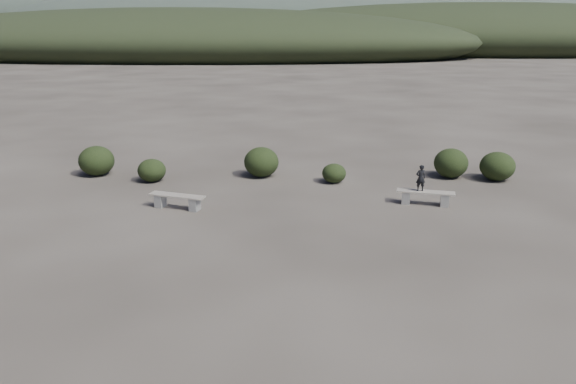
{
  "coord_description": "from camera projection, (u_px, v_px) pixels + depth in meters",
  "views": [
    {
      "loc": [
        -0.03,
        -12.89,
        6.06
      ],
      "look_at": [
        -0.72,
        3.5,
        1.1
      ],
      "focal_mm": 35.0,
      "sensor_mm": 36.0,
      "label": 1
    }
  ],
  "objects": [
    {
      "name": "shrub_e",
      "position": [
        497.0,
        166.0,
        22.36
      ],
      "size": [
        1.38,
        1.38,
        1.15
      ],
      "primitive_type": "ellipsoid",
      "color": "black",
      "rests_on": "ground"
    },
    {
      "name": "ground",
      "position": [
        311.0,
        274.0,
        14.08
      ],
      "size": [
        1200.0,
        1200.0,
        0.0
      ],
      "primitive_type": "plane",
      "color": "#322C27",
      "rests_on": "ground"
    },
    {
      "name": "bench_left",
      "position": [
        177.0,
        200.0,
        18.98
      ],
      "size": [
        2.0,
        0.93,
        0.49
      ],
      "rotation": [
        0.0,
        0.0,
        -0.28
      ],
      "color": "slate",
      "rests_on": "ground"
    },
    {
      "name": "shrub_d",
      "position": [
        451.0,
        163.0,
        22.77
      ],
      "size": [
        1.36,
        1.36,
        1.19
      ],
      "primitive_type": "ellipsoid",
      "color": "black",
      "rests_on": "ground"
    },
    {
      "name": "mountain_ridges",
      "position": [
        300.0,
        14.0,
        335.53
      ],
      "size": [
        500.0,
        400.0,
        56.0
      ],
      "color": "black",
      "rests_on": "ground"
    },
    {
      "name": "shrub_c",
      "position": [
        334.0,
        173.0,
        22.07
      ],
      "size": [
        0.95,
        0.95,
        0.76
      ],
      "primitive_type": "ellipsoid",
      "color": "black",
      "rests_on": "ground"
    },
    {
      "name": "shrub_f",
      "position": [
        97.0,
        161.0,
        23.1
      ],
      "size": [
        1.44,
        1.44,
        1.22
      ],
      "primitive_type": "ellipsoid",
      "color": "black",
      "rests_on": "ground"
    },
    {
      "name": "bench_right",
      "position": [
        425.0,
        197.0,
        19.39
      ],
      "size": [
        2.0,
        0.79,
        0.49
      ],
      "rotation": [
        0.0,
        0.0,
        -0.2
      ],
      "color": "slate",
      "rests_on": "ground"
    },
    {
      "name": "shrub_b",
      "position": [
        261.0,
        162.0,
        22.9
      ],
      "size": [
        1.42,
        1.42,
        1.22
      ],
      "primitive_type": "ellipsoid",
      "color": "black",
      "rests_on": "ground"
    },
    {
      "name": "shrub_a",
      "position": [
        152.0,
        170.0,
        22.22
      ],
      "size": [
        1.11,
        1.11,
        0.91
      ],
      "primitive_type": "ellipsoid",
      "color": "black",
      "rests_on": "ground"
    },
    {
      "name": "seated_person",
      "position": [
        421.0,
        178.0,
        19.24
      ],
      "size": [
        0.37,
        0.28,
        0.92
      ],
      "primitive_type": "imported",
      "rotation": [
        0.0,
        0.0,
        3.32
      ],
      "color": "black",
      "rests_on": "bench_right"
    }
  ]
}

